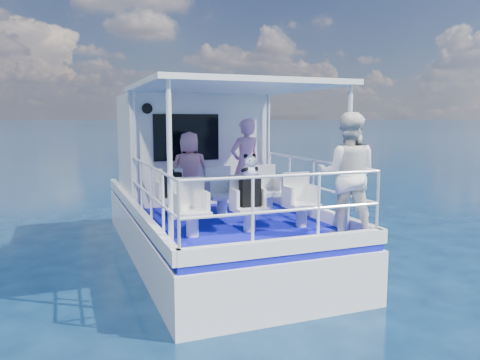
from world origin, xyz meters
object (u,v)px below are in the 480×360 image
at_px(passenger_stbd_aft, 347,175).
at_px(panda, 250,166).
at_px(passenger_port_fwd, 190,171).
at_px(backpack_center, 250,192).

height_order(passenger_stbd_aft, panda, passenger_stbd_aft).
bearing_deg(passenger_port_fwd, passenger_stbd_aft, 130.28).
bearing_deg(backpack_center, passenger_stbd_aft, -34.33).
relative_size(passenger_stbd_aft, backpack_center, 4.00).
relative_size(backpack_center, panda, 1.27).
bearing_deg(passenger_stbd_aft, backpack_center, -0.48).
xyz_separation_m(passenger_stbd_aft, backpack_center, (-1.19, 0.81, -0.30)).
xyz_separation_m(passenger_stbd_aft, panda, (-1.20, 0.79, 0.11)).
height_order(passenger_port_fwd, panda, passenger_port_fwd).
bearing_deg(panda, passenger_stbd_aft, -33.43).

